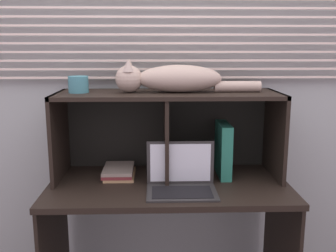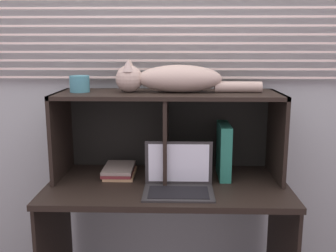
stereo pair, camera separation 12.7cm
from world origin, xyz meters
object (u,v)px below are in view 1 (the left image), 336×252
at_px(binder_upright, 223,150).
at_px(book_stack, 119,172).
at_px(cat, 171,79).
at_px(small_basket, 78,84).
at_px(laptop, 181,181).

height_order(binder_upright, book_stack, binder_upright).
distance_m(cat, small_basket, 0.50).
distance_m(laptop, book_stack, 0.41).
xyz_separation_m(laptop, book_stack, (-0.34, 0.23, -0.02)).
relative_size(cat, small_basket, 7.36).
bearing_deg(binder_upright, laptop, -137.35).
bearing_deg(cat, binder_upright, 0.00).
xyz_separation_m(laptop, binder_upright, (0.25, 0.23, 0.10)).
xyz_separation_m(binder_upright, small_basket, (-0.79, 0.00, 0.37)).
xyz_separation_m(cat, book_stack, (-0.29, 0.00, -0.52)).
relative_size(cat, book_stack, 3.24).
relative_size(binder_upright, book_stack, 1.23).
distance_m(book_stack, small_basket, 0.53).
xyz_separation_m(cat, small_basket, (-0.50, 0.00, -0.03)).
relative_size(binder_upright, small_basket, 2.80).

